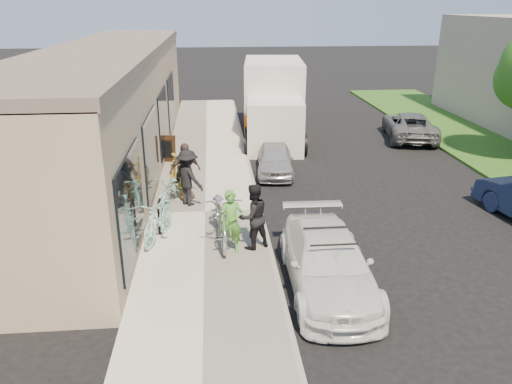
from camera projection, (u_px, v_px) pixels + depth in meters
name	position (u px, v px, depth m)	size (l,w,h in m)	color
ground	(293.00, 266.00, 11.33)	(120.00, 120.00, 0.00)	black
sidewalk	(205.00, 214.00, 13.93)	(3.00, 34.00, 0.15)	beige
curb	(260.00, 212.00, 14.06)	(0.12, 34.00, 0.13)	gray
storefront	(112.00, 108.00, 17.57)	(3.60, 20.00, 4.22)	tan
bike_rack	(160.00, 212.00, 12.62)	(0.07, 0.57, 0.80)	black
sandwich_board	(167.00, 149.00, 18.11)	(0.63, 0.64, 0.91)	black
sedan_white	(328.00, 262.00, 10.27)	(1.75, 4.12, 1.23)	silver
sedan_silver	(275.00, 159.00, 17.28)	(1.21, 3.02, 1.03)	#A6A5AB
moving_truck	(273.00, 104.00, 21.92)	(3.07, 6.79, 3.24)	silver
far_car_gray	(409.00, 126.00, 21.72)	(1.93, 4.18, 1.16)	#515456
tandem_bike	(221.00, 215.00, 12.05)	(0.86, 2.46, 1.29)	#ACACAF
woman_rider	(231.00, 222.00, 11.41)	(0.55, 0.36, 1.50)	#4B9531
man_standing	(253.00, 216.00, 11.58)	(0.77, 0.60, 1.59)	black
cruiser_bike_a	(158.00, 219.00, 12.09)	(0.50, 1.78, 1.07)	#88CBC2
cruiser_bike_b	(172.00, 189.00, 14.33)	(0.58, 1.67, 0.88)	#88CBC2
cruiser_bike_c	(177.00, 174.00, 15.10)	(0.54, 1.91, 1.15)	gold
bystander_a	(188.00, 178.00, 14.10)	(1.05, 0.60, 1.63)	black
bystander_b	(185.00, 171.00, 14.56)	(0.99, 0.41, 1.68)	brown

